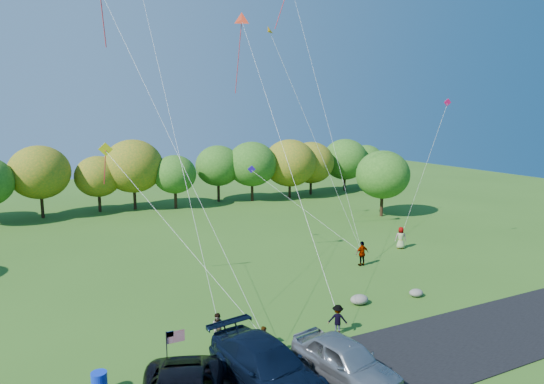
# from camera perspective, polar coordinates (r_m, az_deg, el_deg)

# --- Properties ---
(ground) EXTENTS (140.00, 140.00, 0.00)m
(ground) POSITION_cam_1_polar(r_m,az_deg,el_deg) (26.16, 1.97, -17.29)
(ground) COLOR #2F5A19
(ground) RESTS_ON ground
(asphalt_lane) EXTENTS (44.00, 6.00, 0.06)m
(asphalt_lane) POSITION_cam_1_polar(r_m,az_deg,el_deg) (23.15, 7.07, -21.11)
(asphalt_lane) COLOR black
(asphalt_lane) RESTS_ON ground
(treeline) EXTENTS (76.32, 28.27, 8.33)m
(treeline) POSITION_cam_1_polar(r_m,az_deg,el_deg) (59.27, -11.91, 2.42)
(treeline) COLOR #332212
(treeline) RESTS_ON ground
(minivan_navy) EXTENTS (3.72, 7.04, 1.95)m
(minivan_navy) POSITION_cam_1_polar(r_m,az_deg,el_deg) (21.99, -0.65, -19.79)
(minivan_navy) COLOR black
(minivan_navy) RESTS_ON asphalt_lane
(minivan_silver) EXTENTS (3.19, 5.81, 1.87)m
(minivan_silver) POSITION_cam_1_polar(r_m,az_deg,el_deg) (22.70, 8.58, -19.00)
(minivan_silver) COLOR #989DA2
(minivan_silver) RESTS_ON asphalt_lane
(flyer_a) EXTENTS (0.65, 0.50, 1.58)m
(flyer_a) POSITION_cam_1_polar(r_m,az_deg,el_deg) (24.44, -0.89, -17.25)
(flyer_a) COLOR #4C4C59
(flyer_a) RESTS_ON ground
(flyer_b) EXTENTS (0.95, 0.89, 1.54)m
(flyer_b) POSITION_cam_1_polar(r_m,az_deg,el_deg) (26.03, -6.33, -15.59)
(flyer_b) COLOR #4C4C59
(flyer_b) RESTS_ON ground
(flyer_c) EXTENTS (1.19, 1.07, 1.60)m
(flyer_c) POSITION_cam_1_polar(r_m,az_deg,el_deg) (26.98, 7.73, -14.61)
(flyer_c) COLOR #4C4C59
(flyer_c) RESTS_ON ground
(flyer_d) EXTENTS (1.16, 0.53, 1.94)m
(flyer_d) POSITION_cam_1_polar(r_m,az_deg,el_deg) (38.15, 10.56, -7.13)
(flyer_d) COLOR #4C4C59
(flyer_d) RESTS_ON ground
(flyer_e) EXTENTS (1.11, 1.01, 1.91)m
(flyer_e) POSITION_cam_1_polar(r_m,az_deg,el_deg) (43.50, 14.91, -5.23)
(flyer_e) COLOR #4C4C59
(flyer_e) RESTS_ON ground
(trash_barrel) EXTENTS (0.66, 0.66, 1.00)m
(trash_barrel) POSITION_cam_1_polar(r_m,az_deg,el_deg) (23.03, -19.64, -20.45)
(trash_barrel) COLOR #0D2DC4
(trash_barrel) RESTS_ON ground
(flag_assembly) EXTENTS (0.85, 0.55, 2.30)m
(flag_assembly) POSITION_cam_1_polar(r_m,az_deg,el_deg) (22.74, -11.68, -17.02)
(flag_assembly) COLOR black
(flag_assembly) RESTS_ON ground
(boulder_near) EXTENTS (1.17, 0.92, 0.59)m
(boulder_near) POSITION_cam_1_polar(r_m,az_deg,el_deg) (31.10, 10.23, -12.34)
(boulder_near) COLOR gray
(boulder_near) RESTS_ON ground
(boulder_far) EXTENTS (0.93, 0.77, 0.48)m
(boulder_far) POSITION_cam_1_polar(r_m,az_deg,el_deg) (33.13, 16.60, -11.30)
(boulder_far) COLOR slate
(boulder_far) RESTS_ON ground
(kites_aloft) EXTENTS (26.48, 11.09, 19.92)m
(kites_aloft) POSITION_cam_1_polar(r_m,az_deg,el_deg) (38.54, -7.18, 21.55)
(kites_aloft) COLOR red
(kites_aloft) RESTS_ON ground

